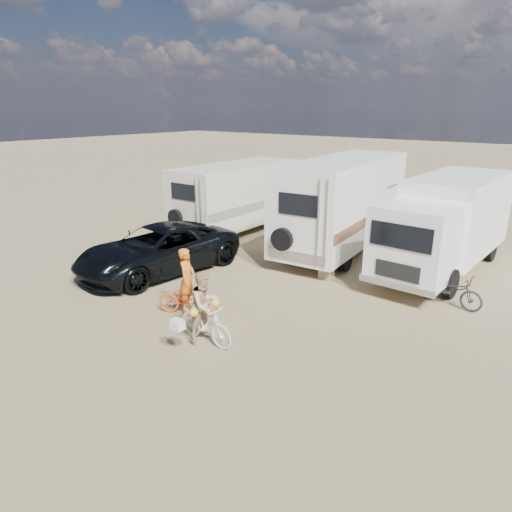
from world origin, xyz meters
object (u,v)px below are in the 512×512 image
Objects in this scene: rv_main at (343,205)px; bike_parked at (450,290)px; rv_left at (237,198)px; rider_woman at (205,311)px; bike_man at (188,299)px; rider_man at (187,285)px; bike_woman at (205,323)px; crate at (326,273)px; cooler at (223,254)px; dark_suv at (158,249)px; box_truck at (445,226)px.

rv_main is 4.13× the size of bike_parked.
rv_left is 10.59m from rider_woman.
rider_woman is at bearing -88.68° from rv_main.
bike_man is 0.41m from rider_man.
bike_woman is 1.03× the size of rider_woman.
bike_woman is at bearing -145.18° from rider_man.
rider_man reaches higher than bike_woman.
rider_woman reaches higher than crate.
bike_woman reaches higher than bike_parked.
cooler is (-7.93, -0.83, -0.28)m from bike_parked.
bike_parked is (3.98, 5.87, -0.02)m from bike_woman.
crate is (4.06, 0.60, -0.04)m from cooler.
bike_woman is 0.31m from rider_woman.
rider_man is at bearing -22.78° from dark_suv.
box_truck is 9.26m from bike_woman.
dark_suv reaches higher than crate.
rider_woman reaches higher than cooler.
rider_woman reaches higher than dark_suv.
rv_left reaches higher than bike_woman.
rider_woman is at bearing -91.16° from crate.
dark_suv is 2.58m from cooler.
bike_man reaches higher than cooler.
rv_left is at bearing -176.77° from box_truck.
bike_woman is at bearing -88.68° from rv_main.
rider_man is 1.73m from rider_woman.
crate is (1.18, -3.19, -1.62)m from rv_main.
bike_parked is (5.05, -2.96, -1.30)m from rv_main.
rider_man is at bearing -116.94° from box_truck.
crate is at bearing 9.36° from cooler.
rider_man is (3.29, -1.80, 0.06)m from dark_suv.
dark_suv is (-7.63, -6.08, -0.79)m from box_truck.
bike_man is at bearing 62.27° from rider_woman.
rider_man is at bearing -98.62° from rv_main.
bike_man is 1.73m from bike_woman.
rider_woman is 3.23× the size of cooler.
bike_woman is (1.49, -0.87, 0.06)m from bike_man.
bike_woman is 0.99× the size of rider_man.
bike_man is (-4.34, -7.87, -1.14)m from box_truck.
rv_left is at bearing 6.79° from bike_man.
rider_woman is 7.10m from bike_parked.
rider_man is 7.42m from bike_parked.
box_truck reaches higher than crate.
box_truck reaches higher than dark_suv.
bike_parked reaches higher than cooler.
rv_main is 8.02m from rider_man.
bike_parked is at bearing -66.61° from box_truck.
dark_suv is 3.76m from bike_man.
rv_main is 4.63× the size of rider_woman.
cooler is at bearing -132.79° from rv_main.
crate is (1.60, 4.77, -0.69)m from rider_man.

